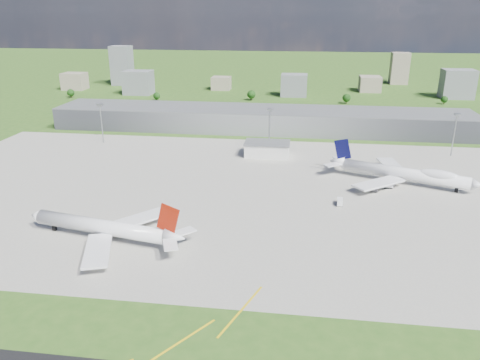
# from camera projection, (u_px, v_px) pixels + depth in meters

# --- Properties ---
(ground) EXTENTS (1400.00, 1400.00, 0.00)m
(ground) POSITION_uv_depth(u_px,v_px,m) (259.00, 135.00, 329.97)
(ground) COLOR #2F571B
(ground) RESTS_ON ground
(apron) EXTENTS (360.00, 190.00, 0.08)m
(apron) POSITION_uv_depth(u_px,v_px,m) (257.00, 192.00, 226.33)
(apron) COLOR gray
(apron) RESTS_ON ground
(terminal) EXTENTS (300.00, 42.00, 15.00)m
(terminal) POSITION_uv_depth(u_px,v_px,m) (261.00, 120.00, 341.35)
(terminal) COLOR slate
(terminal) RESTS_ON ground
(ops_building) EXTENTS (26.00, 16.00, 8.00)m
(ops_building) POSITION_uv_depth(u_px,v_px,m) (267.00, 149.00, 280.80)
(ops_building) COLOR silver
(ops_building) RESTS_ON ground
(mast_west) EXTENTS (3.50, 2.00, 25.90)m
(mast_west) POSITION_uv_depth(u_px,v_px,m) (101.00, 116.00, 304.01)
(mast_west) COLOR gray
(mast_west) RESTS_ON ground
(mast_center) EXTENTS (3.50, 2.00, 25.90)m
(mast_center) POSITION_uv_depth(u_px,v_px,m) (270.00, 122.00, 290.04)
(mast_center) COLOR gray
(mast_center) RESTS_ON ground
(mast_east) EXTENTS (3.50, 2.00, 25.90)m
(mast_east) POSITION_uv_depth(u_px,v_px,m) (455.00, 127.00, 276.08)
(mast_east) COLOR gray
(mast_east) RESTS_ON ground
(airliner_red_twin) EXTENTS (67.88, 52.21, 18.74)m
(airliner_red_twin) POSITION_uv_depth(u_px,v_px,m) (106.00, 228.00, 177.65)
(airliner_red_twin) COLOR white
(airliner_red_twin) RESTS_ON ground
(airliner_blue_quad) EXTENTS (71.89, 54.82, 19.56)m
(airliner_blue_quad) POSITION_uv_depth(u_px,v_px,m) (404.00, 174.00, 235.27)
(airliner_blue_quad) COLOR white
(airliner_blue_quad) RESTS_ON ground
(tug_yellow) EXTENTS (4.07, 4.03, 1.81)m
(tug_yellow) POSITION_uv_depth(u_px,v_px,m) (137.00, 220.00, 193.93)
(tug_yellow) COLOR #C5760B
(tug_yellow) RESTS_ON ground
(van_white_near) EXTENTS (2.78, 5.69, 2.81)m
(van_white_near) POSITION_uv_depth(u_px,v_px,m) (340.00, 202.00, 210.87)
(van_white_near) COLOR white
(van_white_near) RESTS_ON ground
(van_white_far) EXTENTS (4.92, 2.47, 2.52)m
(van_white_far) POSITION_uv_depth(u_px,v_px,m) (388.00, 186.00, 230.64)
(van_white_far) COLOR white
(van_white_far) RESTS_ON ground
(bldg_far_w) EXTENTS (24.00, 20.00, 18.00)m
(bldg_far_w) POSITION_uv_depth(u_px,v_px,m) (75.00, 81.00, 512.98)
(bldg_far_w) COLOR gray
(bldg_far_w) RESTS_ON ground
(bldg_w) EXTENTS (28.00, 22.00, 24.00)m
(bldg_w) POSITION_uv_depth(u_px,v_px,m) (138.00, 83.00, 483.18)
(bldg_w) COLOR slate
(bldg_w) RESTS_ON ground
(bldg_cw) EXTENTS (20.00, 18.00, 14.00)m
(bldg_cw) POSITION_uv_depth(u_px,v_px,m) (221.00, 83.00, 511.97)
(bldg_cw) COLOR gray
(bldg_cw) RESTS_ON ground
(bldg_c) EXTENTS (26.00, 20.00, 22.00)m
(bldg_c) POSITION_uv_depth(u_px,v_px,m) (294.00, 85.00, 472.53)
(bldg_c) COLOR slate
(bldg_c) RESTS_ON ground
(bldg_ce) EXTENTS (22.00, 24.00, 16.00)m
(bldg_ce) POSITION_uv_depth(u_px,v_px,m) (370.00, 84.00, 500.62)
(bldg_ce) COLOR gray
(bldg_ce) RESTS_ON ground
(bldg_e) EXTENTS (30.00, 22.00, 28.00)m
(bldg_e) POSITION_uv_depth(u_px,v_px,m) (457.00, 84.00, 460.49)
(bldg_e) COLOR slate
(bldg_e) RESTS_ON ground
(bldg_tall_w) EXTENTS (22.00, 20.00, 44.00)m
(bldg_tall_w) POSITION_uv_depth(u_px,v_px,m) (122.00, 66.00, 540.65)
(bldg_tall_w) COLOR slate
(bldg_tall_w) RESTS_ON ground
(bldg_tall_e) EXTENTS (20.00, 18.00, 36.00)m
(bldg_tall_e) POSITION_uv_depth(u_px,v_px,m) (399.00, 68.00, 547.94)
(bldg_tall_e) COLOR gray
(bldg_tall_e) RESTS_ON ground
(tree_far_w) EXTENTS (7.20, 7.20, 8.80)m
(tree_far_w) POSITION_uv_depth(u_px,v_px,m) (71.00, 93.00, 465.23)
(tree_far_w) COLOR #382314
(tree_far_w) RESTS_ON ground
(tree_w) EXTENTS (6.75, 6.75, 8.25)m
(tree_w) POSITION_uv_depth(u_px,v_px,m) (157.00, 96.00, 449.26)
(tree_w) COLOR #382314
(tree_w) RESTS_ON ground
(tree_c) EXTENTS (8.10, 8.10, 9.90)m
(tree_c) POSITION_uv_depth(u_px,v_px,m) (251.00, 94.00, 451.46)
(tree_c) COLOR #382314
(tree_c) RESTS_ON ground
(tree_e) EXTENTS (7.65, 7.65, 9.35)m
(tree_e) POSITION_uv_depth(u_px,v_px,m) (347.00, 98.00, 435.50)
(tree_e) COLOR #382314
(tree_e) RESTS_ON ground
(tree_far_e) EXTENTS (6.30, 6.30, 7.70)m
(tree_far_e) POSITION_uv_depth(u_px,v_px,m) (444.00, 99.00, 433.72)
(tree_far_e) COLOR #382314
(tree_far_e) RESTS_ON ground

